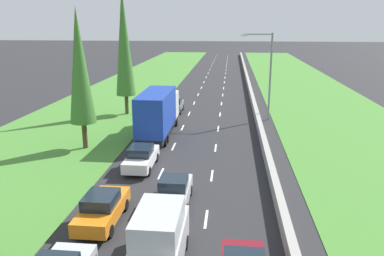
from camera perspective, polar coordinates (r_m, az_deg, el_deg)
ground_plane at (r=64.24m, az=3.16°, el=6.34°), size 300.00×300.00×0.00m
grass_verge_left at (r=66.02m, az=-7.94°, el=6.48°), size 14.00×140.00×0.04m
grass_verge_right at (r=65.20m, az=15.93°, el=5.93°), size 14.00×140.00×0.04m
median_barrier at (r=64.18m, az=8.29°, el=6.58°), size 0.44×120.00×0.85m
lane_markings at (r=64.24m, az=3.16°, el=6.35°), size 3.64×116.00×0.01m
orange_sedan_left_lane at (r=20.80m, az=-13.08°, el=-11.42°), size 1.82×4.50×1.64m
white_sedan_left_lane at (r=27.65m, az=-7.48°, el=-4.28°), size 1.82×4.50×1.64m
blue_box_truck_left_lane at (r=34.97m, az=-4.99°, el=2.31°), size 2.46×9.40×4.18m
grey_hatchback_left_lane at (r=44.56m, az=-2.56°, el=3.42°), size 1.74×3.90×1.72m
silver_van_centre_lane at (r=16.62m, az=-4.80°, el=-16.04°), size 1.96×4.90×2.82m
silver_hatchback_centre_lane at (r=22.13m, az=-2.63°, el=-9.24°), size 1.74×3.90×1.72m
poplar_tree_second at (r=31.73m, az=-16.23°, el=8.67°), size 2.08×2.08×11.25m
poplar_tree_third at (r=43.19m, az=-10.00°, el=12.32°), size 2.14×2.14×13.73m
street_light_mast at (r=40.93m, az=11.01°, el=8.33°), size 3.20×0.28×9.00m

